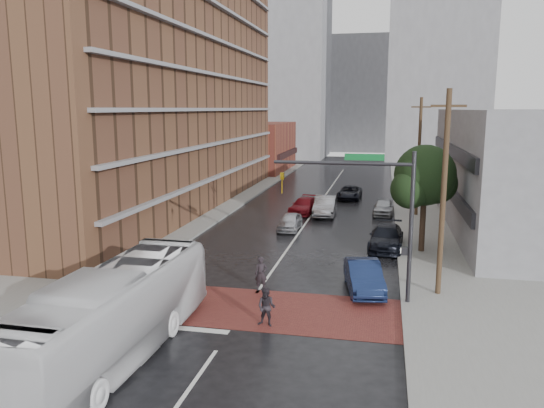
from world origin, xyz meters
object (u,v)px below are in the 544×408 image
Objects in this scene: car_parked_far at (384,207)px; pedestrian_b at (266,307)px; transit_bus at (112,316)px; car_parked_mid at (386,237)px; pedestrian_a at (261,274)px; suv_travel at (350,193)px; car_travel_b at (325,206)px; car_travel_a at (290,222)px; car_travel_c at (304,206)px; car_parked_near at (364,276)px.

pedestrian_b is at bearing -97.20° from car_parked_far.
car_parked_mid is (9.77, 18.05, -0.93)m from transit_bus.
car_parked_far is at bearing 73.01° from transit_bus.
suv_travel is (2.53, 28.56, -0.21)m from pedestrian_a.
car_travel_b is at bearing -162.01° from car_parked_far.
suv_travel is at bearing 77.54° from car_travel_a.
suv_travel reaches higher than car_travel_a.
transit_bus reaches higher than car_travel_c.
pedestrian_a is 0.33× the size of car_parked_mid.
car_parked_mid is (5.14, -10.07, -0.07)m from car_travel_b.
pedestrian_a is 13.68m from car_travel_a.
car_parked_mid is (7.04, -10.67, 0.08)m from car_travel_c.
suv_travel is at bearing 78.99° from car_travel_b.
car_travel_c is 1.13× the size of car_parked_far.
car_parked_near is at bearing -89.14° from car_parked_far.
car_parked_mid is at bearing 62.56° from transit_bus.
car_travel_b is at bearing 120.35° from car_parked_mid.
pedestrian_b reaches higher than car_parked_mid.
pedestrian_b is 32.88m from suv_travel.
car_travel_b is (4.63, 28.11, -0.86)m from transit_bus.
car_travel_b is 19.13m from car_parked_near.
pedestrian_a is 4.47m from pedestrian_b.
pedestrian_b reaches higher than car_parked_far.
car_travel_a is 14.01m from car_parked_near.
transit_bus is at bearing -115.15° from car_parked_mid.
car_parked_mid reaches higher than suv_travel.
pedestrian_a reaches higher than car_parked_mid.
car_travel_a is 6.65m from car_travel_c.
pedestrian_a is at bearing -119.39° from car_parked_mid.
pedestrian_b is (1.24, -4.30, -0.04)m from pedestrian_a.
transit_bus reaches higher than suv_travel.
transit_bus is at bearing -131.37° from pedestrian_b.
car_parked_far is (4.71, 25.28, -0.12)m from pedestrian_b.
car_travel_b is (-0.20, 24.00, -0.00)m from pedestrian_b.
car_travel_c is at bearing 160.95° from car_travel_b.
car_travel_a is 6.37m from car_travel_b.
pedestrian_b is 6.54m from car_parked_near.
pedestrian_b is 0.44× the size of car_travel_a.
transit_bus is 2.54× the size of suv_travel.
transit_bus is at bearing -123.13° from pedestrian_a.
car_travel_c is (-0.86, 20.30, -0.19)m from pedestrian_a.
pedestrian_b is at bearing -82.34° from car_travel_a.
car_parked_near is (5.94, -19.30, 0.08)m from car_travel_c.
car_parked_mid is (4.94, 13.93, -0.07)m from pedestrian_b.
car_travel_b is at bearing -10.03° from car_travel_c.
car_travel_a is (-2.19, 17.94, -0.19)m from pedestrian_b.
car_parked_far reaches higher than suv_travel.
car_parked_mid is 11.35m from car_parked_far.
car_travel_c is at bearing 103.06° from pedestrian_b.
car_parked_near is at bearing 1.14° from pedestrian_a.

